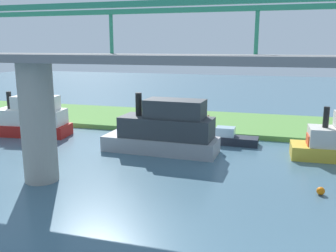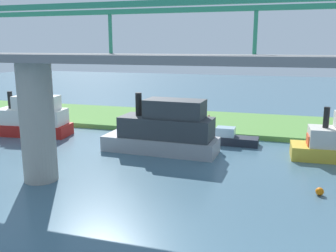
{
  "view_description": "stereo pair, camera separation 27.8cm",
  "coord_description": "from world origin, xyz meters",
  "views": [
    {
      "loc": [
        -9.32,
        36.02,
        9.08
      ],
      "look_at": [
        -0.2,
        5.0,
        2.0
      ],
      "focal_mm": 39.67,
      "sensor_mm": 36.0,
      "label": 1
    },
    {
      "loc": [
        -9.58,
        35.94,
        9.08
      ],
      "look_at": [
        -0.2,
        5.0,
        2.0
      ],
      "focal_mm": 39.67,
      "sensor_mm": 36.0,
      "label": 2
    }
  ],
  "objects": [
    {
      "name": "ground_plane",
      "position": [
        0.0,
        0.0,
        0.0
      ],
      "size": [
        160.0,
        160.0,
        0.0
      ],
      "primitive_type": "plane",
      "color": "#476B7F"
    },
    {
      "name": "grassy_bank",
      "position": [
        0.0,
        -6.0,
        0.25
      ],
      "size": [
        80.0,
        12.0,
        0.5
      ],
      "primitive_type": "cube",
      "color": "#5B9342",
      "rests_on": "ground"
    },
    {
      "name": "bridge_pylon",
      "position": [
        5.76,
        15.36,
        4.02
      ],
      "size": [
        2.26,
        2.26,
        8.04
      ],
      "primitive_type": "cylinder",
      "color": "#9E998E",
      "rests_on": "ground"
    },
    {
      "name": "bridge_span",
      "position": [
        5.76,
        15.34,
        8.53
      ],
      "size": [
        64.5,
        4.3,
        3.25
      ],
      "color": "slate",
      "rests_on": "bridge_pylon"
    },
    {
      "name": "person_on_bank",
      "position": [
        -2.56,
        -2.11,
        1.2
      ],
      "size": [
        0.38,
        0.38,
        1.39
      ],
      "color": "#2D334C",
      "rests_on": "grassy_bank"
    },
    {
      "name": "mooring_post",
      "position": [
        2.07,
        -1.78,
        0.95
      ],
      "size": [
        0.2,
        0.2,
        0.9
      ],
      "primitive_type": "cylinder",
      "color": "brown",
      "rests_on": "grassy_bank"
    },
    {
      "name": "motorboat_white",
      "position": [
        -0.27,
        6.39,
        1.87
      ],
      "size": [
        10.01,
        3.64,
        5.06
      ],
      "color": "#99999E",
      "rests_on": "ground"
    },
    {
      "name": "pontoon_yellow",
      "position": [
        14.74,
        4.42,
        1.65
      ],
      "size": [
        9.0,
        3.89,
        4.46
      ],
      "color": "red",
      "rests_on": "ground"
    },
    {
      "name": "riverboat_paddlewheel",
      "position": [
        2.16,
        2.69,
        0.48
      ],
      "size": [
        4.17,
        2.01,
        1.33
      ],
      "color": "red",
      "rests_on": "ground"
    },
    {
      "name": "motorboat_red",
      "position": [
        -5.45,
        2.18,
        0.57
      ],
      "size": [
        4.79,
        1.77,
        1.59
      ],
      "color": "#1E232D",
      "rests_on": "ground"
    },
    {
      "name": "marker_buoy",
      "position": [
        -12.32,
        12.7,
        0.25
      ],
      "size": [
        0.5,
        0.5,
        0.5
      ],
      "primitive_type": "sphere",
      "color": "orange",
      "rests_on": "ground"
    }
  ]
}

